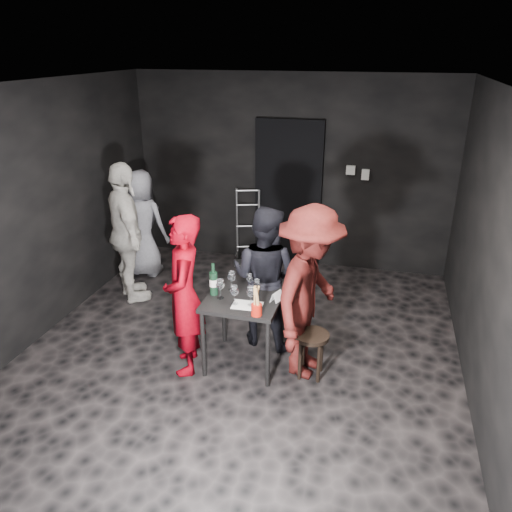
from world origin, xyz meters
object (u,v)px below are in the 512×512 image
(hand_truck, at_px, (248,249))
(bystander_grey, at_px, (142,224))
(breadstick_cup, at_px, (257,301))
(bystander_cream, at_px, (125,222))
(stool, at_px, (311,343))
(woman_black, at_px, (265,275))
(man_maroon, at_px, (310,281))
(server_red, at_px, (184,290))
(wine_bottle, at_px, (214,283))
(tasting_table, at_px, (244,306))

(hand_truck, height_order, bystander_grey, bystander_grey)
(bystander_grey, height_order, breadstick_cup, bystander_grey)
(hand_truck, xyz_separation_m, bystander_cream, (-1.12, -1.49, 0.83))
(stool, xyz_separation_m, bystander_grey, (-2.66, 1.78, 0.37))
(bystander_cream, bearing_deg, hand_truck, -78.23)
(woman_black, xyz_separation_m, man_maroon, (0.54, -0.43, 0.20))
(server_red, xyz_separation_m, man_maroon, (1.17, 0.25, 0.12))
(woman_black, bearing_deg, bystander_cream, -4.37)
(man_maroon, distance_m, breadstick_cup, 0.55)
(woman_black, relative_size, wine_bottle, 4.80)
(stool, height_order, woman_black, woman_black)
(tasting_table, bearing_deg, bystander_grey, 138.55)
(tasting_table, xyz_separation_m, bystander_cream, (-1.78, 1.00, 0.39))
(man_maroon, height_order, bystander_cream, bystander_cream)
(hand_truck, xyz_separation_m, woman_black, (0.76, -2.03, 0.59))
(hand_truck, height_order, bystander_cream, bystander_cream)
(server_red, distance_m, woman_black, 0.93)
(tasting_table, xyz_separation_m, wine_bottle, (-0.30, -0.01, 0.23))
(server_red, relative_size, man_maroon, 0.88)
(tasting_table, xyz_separation_m, breadstick_cup, (0.21, -0.30, 0.24))
(hand_truck, relative_size, breadstick_cup, 3.61)
(tasting_table, distance_m, server_red, 0.61)
(server_red, xyz_separation_m, woman_black, (0.63, 0.68, -0.08))
(tasting_table, bearing_deg, wine_bottle, -177.90)
(man_maroon, bearing_deg, bystander_grey, 68.79)
(stool, bearing_deg, man_maroon, 123.63)
(bystander_cream, bearing_deg, man_maroon, -153.11)
(server_red, bearing_deg, woman_black, 117.53)
(woman_black, relative_size, man_maroon, 0.80)
(wine_bottle, distance_m, breadstick_cup, 0.59)
(hand_truck, bearing_deg, bystander_grey, -167.68)
(bystander_cream, bearing_deg, bystander_grey, -27.28)
(tasting_table, xyz_separation_m, man_maroon, (0.64, 0.03, 0.34))
(breadstick_cup, bearing_deg, tasting_table, 124.55)
(wine_bottle, bearing_deg, bystander_grey, 133.58)
(server_red, bearing_deg, bystander_cream, -153.84)
(bystander_grey, bearing_deg, hand_truck, -146.46)
(stool, height_order, breadstick_cup, breadstick_cup)
(hand_truck, distance_m, tasting_table, 2.61)
(server_red, bearing_deg, wine_bottle, 112.20)
(man_maroon, bearing_deg, bystander_cream, 80.22)
(hand_truck, relative_size, man_maroon, 0.56)
(server_red, bearing_deg, bystander_grey, -163.36)
(bystander_grey, bearing_deg, bystander_cream, 107.59)
(tasting_table, bearing_deg, bystander_cream, 150.75)
(tasting_table, bearing_deg, hand_truck, 104.87)
(hand_truck, distance_m, stool, 2.88)
(stool, xyz_separation_m, bystander_cream, (-2.47, 1.04, 0.67))
(man_maroon, distance_m, bystander_cream, 2.61)
(hand_truck, bearing_deg, breadstick_cup, -90.38)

